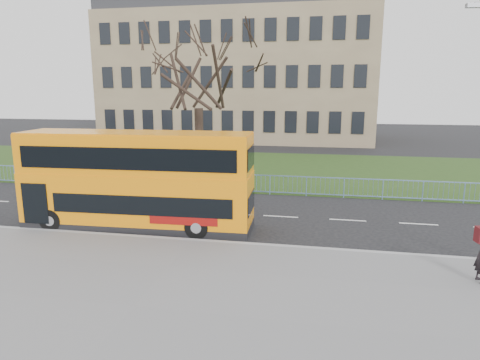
% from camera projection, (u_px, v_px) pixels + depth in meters
% --- Properties ---
extents(ground, '(120.00, 120.00, 0.00)m').
position_uv_depth(ground, '(203.00, 230.00, 17.81)').
color(ground, black).
rests_on(ground, ground).
extents(pavement, '(80.00, 10.50, 0.12)m').
position_uv_depth(pavement, '(134.00, 308.00, 11.31)').
color(pavement, slate).
rests_on(pavement, ground).
extents(kerb, '(80.00, 0.20, 0.14)m').
position_uv_depth(kerb, '(192.00, 241.00, 16.30)').
color(kerb, gray).
rests_on(kerb, ground).
extents(grass_verge, '(80.00, 15.40, 0.08)m').
position_uv_depth(grass_verge, '(255.00, 168.00, 31.54)').
color(grass_verge, '#243D16').
rests_on(grass_verge, ground).
extents(guard_railing, '(40.00, 0.12, 1.10)m').
position_uv_depth(guard_railing, '(235.00, 183.00, 24.04)').
color(guard_railing, '#6C90C1').
rests_on(guard_railing, ground).
extents(bare_tree, '(7.48, 7.48, 10.69)m').
position_uv_depth(bare_tree, '(198.00, 94.00, 26.84)').
color(bare_tree, black).
rests_on(bare_tree, grass_verge).
extents(civic_building, '(30.00, 15.00, 14.00)m').
position_uv_depth(civic_building, '(241.00, 79.00, 50.91)').
color(civic_building, '#806C51').
rests_on(civic_building, ground).
extents(yellow_bus, '(9.58, 2.61, 3.98)m').
position_uv_depth(yellow_bus, '(137.00, 178.00, 17.67)').
color(yellow_bus, orange).
rests_on(yellow_bus, ground).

